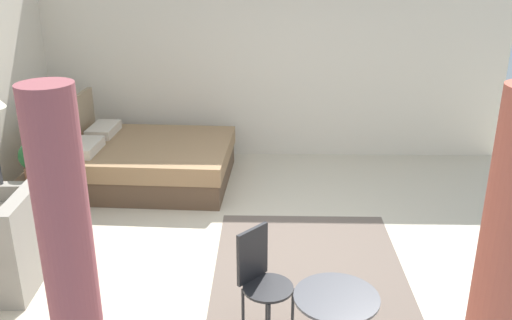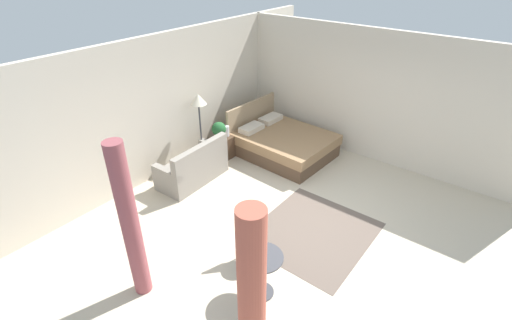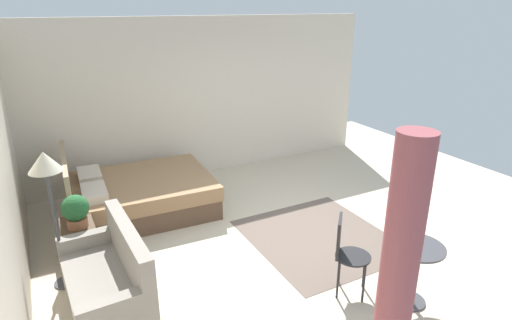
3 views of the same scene
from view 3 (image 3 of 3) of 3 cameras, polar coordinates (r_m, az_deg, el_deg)
name	(u,v)px [view 3 (image 3 of 3)]	position (r m, az deg, el deg)	size (l,w,h in m)	color
ground_plane	(292,239)	(5.88, 4.93, -10.54)	(8.80, 9.47, 0.02)	beige
wall_right	(208,97)	(7.80, -6.45, 8.42)	(0.12, 6.47, 2.82)	beige
area_rug	(319,237)	(5.93, 8.47, -10.25)	(1.96, 1.78, 0.01)	#66564C
bed	(138,194)	(6.67, -15.57, -4.48)	(1.73, 2.13, 1.05)	brown
couch	(109,282)	(4.80, -19.15, -15.25)	(1.47, 0.76, 0.88)	gray
nightstand	(80,242)	(5.71, -22.69, -10.12)	(0.51, 0.38, 0.51)	#473323
potted_plant	(76,210)	(5.41, -23.14, -6.26)	(0.31, 0.31, 0.40)	#935B3D
vase	(76,210)	(5.65, -23.11, -6.22)	(0.13, 0.13, 0.23)	silver
floor_lamp	(46,173)	(4.87, -26.42, -1.54)	(0.34, 0.34, 1.59)	#3F3F44
balcony_table	(414,264)	(4.79, 20.52, -12.97)	(0.58, 0.58, 0.68)	#3F3F44
cafe_chair_near_window	(346,249)	(4.71, 12.02, -11.64)	(0.54, 0.54, 0.90)	black
curtain_right	(394,305)	(3.02, 18.10, -18.09)	(0.23, 0.23, 2.34)	#994C51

